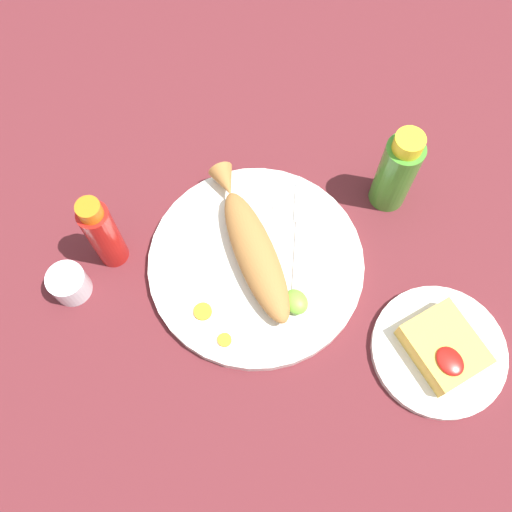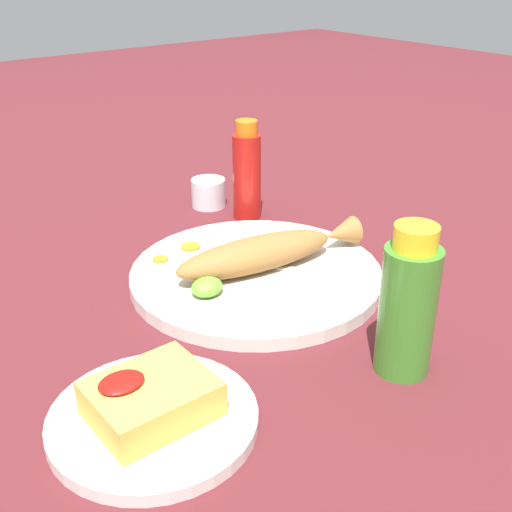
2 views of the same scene
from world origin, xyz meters
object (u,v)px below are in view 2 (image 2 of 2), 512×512
Objects in this scene: main_plate at (256,275)px; fork_near at (320,274)px; salt_cup at (209,195)px; fried_fish at (266,252)px; hot_sauce_bottle_red at (247,173)px; side_plate_fries at (153,420)px; hot_sauce_bottle_green at (405,306)px; fork_far at (309,290)px.

fork_near is (-0.06, 0.07, 0.01)m from main_plate.
fried_fish is at bearing 71.36° from salt_cup.
hot_sauce_bottle_red is 0.81× the size of side_plate_fries.
hot_sauce_bottle_green reaches higher than fried_fish.
fork_far is 0.28m from side_plate_fries.
fork_far is at bearing 99.97° from main_plate.
hot_sauce_bottle_green reaches higher than main_plate.
salt_cup is (-0.09, -0.27, -0.02)m from fried_fish.
salt_cup is at bearing -99.77° from fried_fish.
fork_far is 0.37m from salt_cup.
fried_fish is 0.22m from hot_sauce_bottle_red.
hot_sauce_bottle_red reaches higher than fried_fish.
main_plate is 2.11× the size of fork_far.
fork_near is 2.74× the size of salt_cup.
fork_near is at bearing 132.10° from fried_fish.
fork_near is 0.34m from salt_cup.
fork_far is 0.96× the size of hot_sauce_bottle_green.
fried_fish reaches higher than main_plate.
main_plate reaches higher than side_plate_fries.
fried_fish reaches higher than fork_far.
fork_far is at bearing 75.53° from salt_cup.
hot_sauce_bottle_red is (-0.07, -0.25, 0.06)m from fork_near.
side_plate_fries is (0.26, 0.17, -0.00)m from main_plate.
fork_far is 0.80× the size of side_plate_fries.
hot_sauce_bottle_green is 0.28m from side_plate_fries.
hot_sauce_bottle_green is (0.13, 0.44, 0.00)m from hot_sauce_bottle_red.
fork_near is at bearing 73.97° from hot_sauce_bottle_red.
salt_cup is 0.30× the size of side_plate_fries.
hot_sauce_bottle_green reaches higher than side_plate_fries.
fried_fish is 0.32m from side_plate_fries.
salt_cup reaches higher than fork_near.
fried_fish is at bearing 59.10° from hot_sauce_bottle_red.
fork_near is 0.81× the size of side_plate_fries.
salt_cup is at bearing 137.68° from fork_near.
side_plate_fries is at bearing 42.49° from hot_sauce_bottle_red.
fork_far reaches higher than main_plate.
hot_sauce_bottle_red reaches higher than salt_cup.
main_plate is at bearing 134.32° from fork_far.
hot_sauce_bottle_red reaches higher than main_plate.
hot_sauce_bottle_green is 2.83× the size of salt_cup.
fork_far is at bearing -95.32° from fork_near.
fried_fish reaches higher than fork_near.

